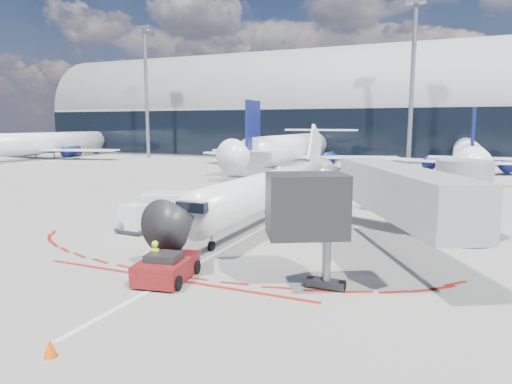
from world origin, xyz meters
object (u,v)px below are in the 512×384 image
at_px(pushback_tug, 167,267).
at_px(uld_container, 135,219).
at_px(regional_jet, 276,187).
at_px(ramp_worker, 156,260).

height_order(pushback_tug, uld_container, uld_container).
bearing_deg(regional_jet, uld_container, -128.39).
bearing_deg(regional_jet, ramp_worker, -90.40).
bearing_deg(pushback_tug, ramp_worker, 170.41).
bearing_deg(regional_jet, pushback_tug, -88.24).
relative_size(pushback_tug, uld_container, 2.55).
bearing_deg(pushback_tug, uld_container, 126.37).
relative_size(pushback_tug, ramp_worker, 2.94).
relative_size(regional_jet, pushback_tug, 5.30).
distance_m(pushback_tug, ramp_worker, 0.64).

